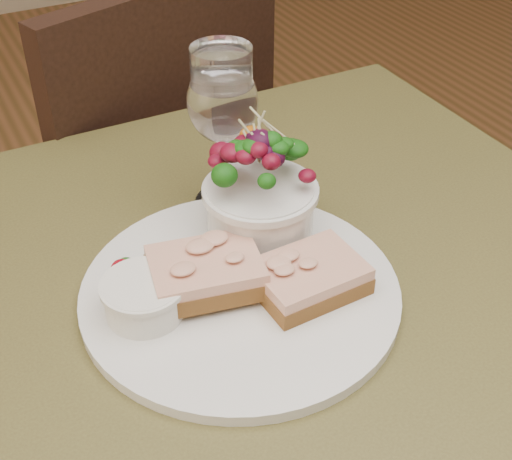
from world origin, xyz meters
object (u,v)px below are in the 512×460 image
dinner_plate (240,292)px  sandwich_back (206,272)px  cafe_table (276,365)px  salad_bowl (260,188)px  chair_far (131,266)px  sandwich_front (309,277)px  ramekin (144,297)px  wine_glass (223,107)px

dinner_plate → sandwich_back: (-0.03, 0.01, 0.03)m
cafe_table → salad_bowl: bearing=74.4°
salad_bowl → dinner_plate: bearing=-130.8°
chair_far → sandwich_back: chair_far is taller
chair_far → sandwich_front: 0.82m
chair_far → dinner_plate: chair_far is taller
sandwich_back → chair_far: bearing=92.7°
chair_far → ramekin: bearing=57.6°
ramekin → wine_glass: wine_glass is taller
wine_glass → chair_far: bearing=89.8°
salad_bowl → wine_glass: bearing=89.9°
ramekin → salad_bowl: (0.15, 0.06, 0.04)m
dinner_plate → salad_bowl: 0.11m
sandwich_back → wine_glass: wine_glass is taller
chair_far → wine_glass: bearing=71.2°
cafe_table → wine_glass: wine_glass is taller
sandwich_front → sandwich_back: (-0.09, 0.04, 0.01)m
chair_far → sandwich_front: size_ratio=8.54×
cafe_table → wine_glass: size_ratio=4.57×
sandwich_front → dinner_plate: bearing=147.9°
wine_glass → salad_bowl: bearing=-90.1°
ramekin → dinner_plate: bearing=-5.6°
sandwich_front → salad_bowl: (-0.00, 0.10, 0.04)m
sandwich_back → salad_bowl: bearing=43.0°
ramekin → wine_glass: 0.23m
dinner_plate → ramekin: ramekin is taller
sandwich_back → ramekin: size_ratio=1.62×
dinner_plate → wine_glass: (0.06, 0.15, 0.12)m
cafe_table → dinner_plate: 0.11m
sandwich_back → wine_glass: (0.09, 0.14, 0.09)m
chair_far → ramekin: 0.80m
sandwich_front → salad_bowl: 0.11m
cafe_table → wine_glass: bearing=82.2°
chair_far → sandwich_back: size_ratio=7.60×
cafe_table → chair_far: 0.74m
cafe_table → chair_far: size_ratio=0.89×
salad_bowl → wine_glass: wine_glass is taller
sandwich_back → salad_bowl: (0.09, 0.05, 0.04)m
sandwich_front → sandwich_back: 0.10m
dinner_plate → sandwich_front: size_ratio=2.95×
ramekin → wine_glass: bearing=43.5°
sandwich_back → ramekin: bearing=-168.0°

